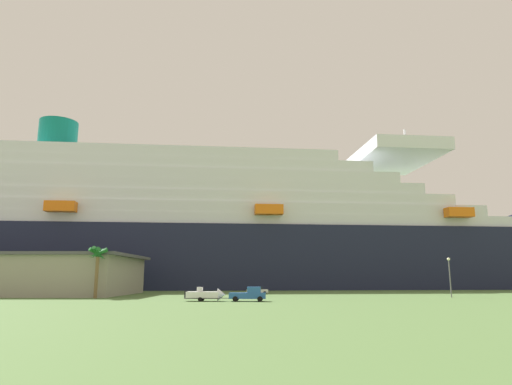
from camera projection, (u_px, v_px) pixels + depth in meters
ground_plane at (237, 293)px, 106.61m from camera, size 600.00×600.00×0.00m
cruise_ship at (172, 232)px, 139.24m from camera, size 288.37×38.25×58.30m
pickup_truck at (249, 294)px, 68.44m from camera, size 5.83×2.90×2.20m
small_boat_on_trailer at (208, 295)px, 68.76m from camera, size 7.01×2.83×2.15m
palm_tree at (98, 258)px, 79.30m from camera, size 3.42×3.48×9.10m
street_lamp at (449, 271)px, 82.20m from camera, size 0.56×0.56×7.24m
parked_car_silver_sedan at (257, 290)px, 96.88m from camera, size 4.69×2.35×1.58m
parked_car_green_wagon at (83, 291)px, 92.27m from camera, size 4.91×2.45×1.58m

